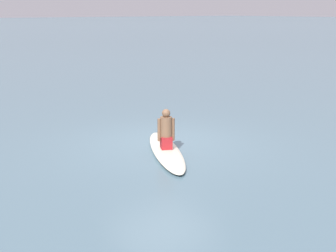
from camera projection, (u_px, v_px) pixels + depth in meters
name	position (u px, v px, depth m)	size (l,w,h in m)	color
ground_plane	(163.00, 143.00, 11.39)	(400.00, 400.00, 0.00)	slate
surfboard	(166.00, 151.00, 10.56)	(3.27, 0.62, 0.13)	silver
person_paddler	(166.00, 131.00, 10.44)	(0.39, 0.39, 0.93)	#A51E23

